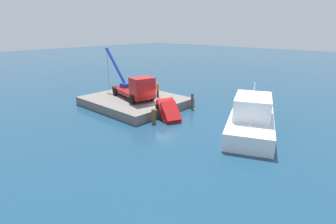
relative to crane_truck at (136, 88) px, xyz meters
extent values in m
plane|color=navy|center=(3.96, 0.44, -2.35)|extent=(200.00, 200.00, 0.00)
cube|color=slate|center=(-0.84, 0.44, -1.87)|extent=(11.25, 9.47, 0.97)
cube|color=maroon|center=(-0.93, 0.24, -0.66)|extent=(7.31, 4.11, 0.45)
cube|color=#AF1919|center=(1.49, -0.35, 0.53)|extent=(2.46, 2.83, 1.92)
cylinder|color=black|center=(1.72, 0.90, -0.88)|extent=(1.04, 0.53, 1.00)
cylinder|color=black|center=(1.12, -1.57, -0.88)|extent=(1.04, 0.53, 1.00)
cylinder|color=black|center=(-2.97, 2.05, -0.88)|extent=(1.04, 0.53, 1.00)
cylinder|color=black|center=(-3.58, -0.41, -0.88)|extent=(1.04, 0.53, 1.00)
cylinder|color=#1938A5|center=(-4.79, 0.81, 2.08)|extent=(3.98, 0.51, 4.47)
cube|color=#1938A5|center=(-2.94, 0.74, -0.18)|extent=(1.00, 1.00, 0.50)
cylinder|color=#4C4C19|center=(-6.63, 0.88, 1.48)|extent=(0.04, 0.04, 5.43)
cylinder|color=#262626|center=(0.90, 2.72, -0.99)|extent=(0.28, 0.28, 0.79)
cylinder|color=orange|center=(0.90, 2.72, -0.20)|extent=(0.34, 0.34, 0.79)
sphere|color=tan|center=(0.90, 2.72, 0.31)|extent=(0.23, 0.23, 0.23)
cube|color=red|center=(6.09, -0.72, -1.89)|extent=(4.04, 3.17, 3.15)
cube|color=red|center=(6.24, -0.79, -1.37)|extent=(2.58, 2.34, 1.86)
cylinder|color=black|center=(7.34, -0.29, -3.06)|extent=(0.91, 0.58, 0.90)
cylinder|color=black|center=(6.58, -1.95, -3.06)|extent=(0.91, 0.58, 0.90)
cylinder|color=black|center=(5.28, 0.66, -1.15)|extent=(0.91, 0.58, 0.90)
cylinder|color=black|center=(4.52, -1.00, -1.15)|extent=(0.91, 0.58, 0.90)
cube|color=white|center=(13.37, 2.56, -2.12)|extent=(7.94, 11.89, 2.46)
cone|color=white|center=(11.16, 7.75, -2.12)|extent=(5.07, 5.13, 3.83)
cube|color=white|center=(13.59, 2.04, 0.06)|extent=(4.55, 5.26, 1.90)
cylinder|color=white|center=(13.59, 2.04, 1.62)|extent=(0.10, 0.10, 1.20)
cylinder|color=silver|center=(11.82, 6.19, -0.39)|extent=(0.06, 0.06, 1.00)
cylinder|color=silver|center=(15.13, -1.60, -0.39)|extent=(0.06, 0.06, 1.00)
cylinder|color=brown|center=(5.41, -2.46, -1.61)|extent=(0.42, 0.42, 1.47)
cylinder|color=brown|center=(5.34, 0.77, -1.57)|extent=(0.29, 0.29, 1.56)
cylinder|color=brown|center=(5.31, 4.00, -1.41)|extent=(0.30, 0.30, 1.87)
camera|label=1|loc=(23.17, -19.77, 6.87)|focal=28.00mm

